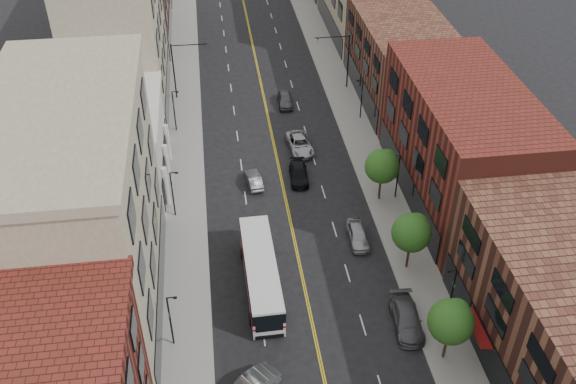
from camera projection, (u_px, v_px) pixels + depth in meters
name	position (u px, v px, depth m)	size (l,w,h in m)	color
sidewalk_left	(185.00, 153.00, 71.29)	(4.00, 110.00, 0.15)	gray
sidewalk_right	(361.00, 140.00, 73.40)	(4.00, 110.00, 0.15)	gray
bldg_l_tanoffice	(81.00, 221.00, 47.75)	(10.00, 22.00, 18.00)	gray
bldg_l_white	(112.00, 147.00, 65.02)	(10.00, 14.00, 8.00)	silver
bldg_l_far_a	(118.00, 34.00, 75.51)	(10.00, 20.00, 18.00)	gray
bldg_r_mid	(462.00, 144.00, 61.86)	(10.00, 22.00, 12.00)	#5C2118
bldg_r_far_a	(401.00, 60.00, 79.12)	(10.00, 20.00, 10.00)	#522A21
tree_r_1	(452.00, 320.00, 46.38)	(3.40, 3.40, 5.59)	black
tree_r_2	(412.00, 231.00, 54.31)	(3.40, 3.40, 5.59)	black
tree_r_3	(383.00, 165.00, 62.24)	(3.40, 3.40, 5.59)	black
lamp_l_1	(171.00, 318.00, 48.04)	(0.81, 0.55, 5.05)	black
lamp_l_2	(173.00, 192.00, 60.73)	(0.81, 0.55, 5.05)	black
lamp_l_3	(174.00, 109.00, 73.42)	(0.81, 0.55, 5.05)	black
lamp_r_1	(452.00, 290.00, 50.35)	(0.81, 0.55, 5.05)	black
lamp_r_2	(397.00, 174.00, 63.04)	(0.81, 0.55, 5.05)	black
lamp_r_3	(361.00, 97.00, 75.73)	(0.81, 0.55, 5.05)	black
signal_mast_left	(179.00, 65.00, 78.83)	(4.49, 0.18, 7.20)	black
signal_mast_right	(343.00, 55.00, 81.00)	(4.49, 0.18, 7.20)	black
city_bus	(261.00, 272.00, 53.74)	(2.97, 11.85, 3.04)	silver
car_parked_mid	(407.00, 319.00, 50.91)	(2.15, 5.28, 1.53)	#4F4F54
car_parked_far	(358.00, 235.00, 59.12)	(1.75, 4.35, 1.48)	#A0A1A7
car_lane_behind	(254.00, 180.00, 66.28)	(1.34, 3.86, 1.27)	#525257
car_lane_a	(299.00, 174.00, 67.05)	(1.88, 4.62, 1.34)	black
car_lane_b	(300.00, 144.00, 71.58)	(2.45, 5.32, 1.48)	#A8AAB0
car_lane_c	(285.00, 100.00, 79.78)	(1.73, 4.30, 1.47)	#424246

